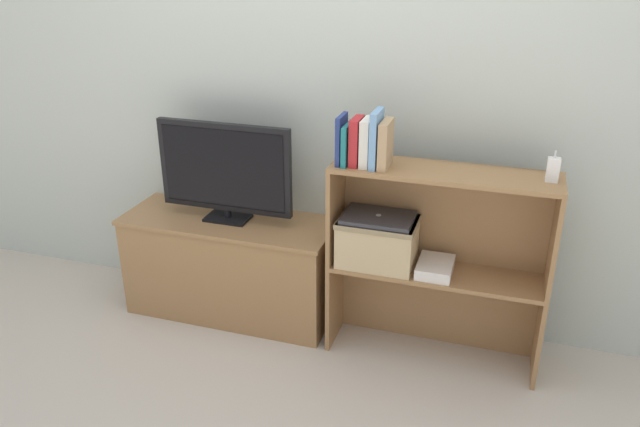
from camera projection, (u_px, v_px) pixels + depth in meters
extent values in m
plane|color=#BCB2A3|center=(312.00, 348.00, 3.07)|extent=(16.00, 16.00, 0.00)
cube|color=#B2BCB2|center=(339.00, 87.00, 2.96)|extent=(10.00, 0.05, 2.40)
cube|color=olive|center=(231.00, 268.00, 3.28)|extent=(1.07, 0.40, 0.52)
cube|color=olive|center=(228.00, 221.00, 3.17)|extent=(1.09, 0.42, 0.02)
cube|color=black|center=(228.00, 218.00, 3.16)|extent=(0.22, 0.14, 0.01)
cylinder|color=black|center=(228.00, 213.00, 3.15)|extent=(0.04, 0.04, 0.04)
cube|color=black|center=(225.00, 167.00, 3.05)|extent=(0.69, 0.04, 0.45)
cube|color=black|center=(223.00, 169.00, 3.04)|extent=(0.64, 0.00, 0.39)
cube|color=olive|center=(335.00, 297.00, 3.07)|extent=(0.02, 0.27, 0.46)
cube|color=olive|center=(539.00, 331.00, 2.80)|extent=(0.02, 0.27, 0.46)
cube|color=olive|center=(436.00, 299.00, 3.05)|extent=(0.94, 0.02, 0.46)
cube|color=olive|center=(436.00, 272.00, 2.85)|extent=(0.94, 0.27, 0.02)
cube|color=olive|center=(336.00, 209.00, 2.88)|extent=(0.02, 0.27, 0.48)
cube|color=olive|center=(555.00, 237.00, 2.61)|extent=(0.02, 0.27, 0.48)
cube|color=olive|center=(444.00, 211.00, 2.86)|extent=(0.94, 0.02, 0.48)
cube|color=olive|center=(444.00, 173.00, 2.65)|extent=(0.94, 0.27, 0.02)
cube|color=navy|center=(341.00, 139.00, 2.70)|extent=(0.02, 0.13, 0.21)
cube|color=#1E7075|center=(348.00, 144.00, 2.70)|extent=(0.02, 0.15, 0.18)
cube|color=#B22328|center=(356.00, 141.00, 2.69)|extent=(0.04, 0.13, 0.21)
cube|color=silver|center=(367.00, 142.00, 2.67)|extent=(0.04, 0.13, 0.21)
cube|color=#709ECC|center=(376.00, 139.00, 2.65)|extent=(0.03, 0.15, 0.25)
cube|color=tan|center=(386.00, 144.00, 2.65)|extent=(0.04, 0.15, 0.21)
cube|color=white|center=(553.00, 170.00, 2.51)|extent=(0.05, 0.03, 0.10)
cylinder|color=silver|center=(555.00, 154.00, 2.48)|extent=(0.01, 0.01, 0.03)
cube|color=tan|center=(377.00, 242.00, 2.86)|extent=(0.35, 0.23, 0.22)
cube|color=#917E5B|center=(378.00, 222.00, 2.82)|extent=(0.36, 0.24, 0.02)
cube|color=#2D2D33|center=(378.00, 217.00, 2.81)|extent=(0.32, 0.22, 0.02)
cylinder|color=#99999E|center=(379.00, 215.00, 2.81)|extent=(0.02, 0.02, 0.00)
cube|color=silver|center=(435.00, 267.00, 2.82)|extent=(0.16, 0.21, 0.05)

